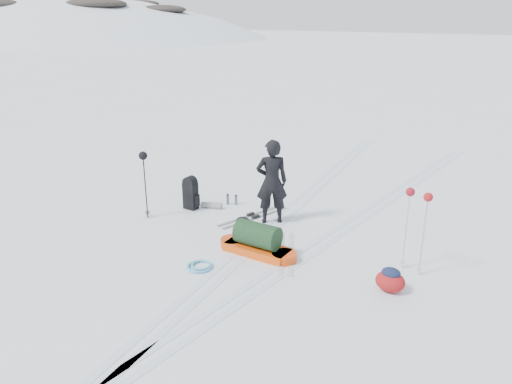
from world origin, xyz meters
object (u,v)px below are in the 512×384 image
expedition_rucksack (193,194)px  ski_poles_black (144,164)px  skier (272,182)px  pulk_sled (258,242)px

expedition_rucksack → ski_poles_black: bearing=-120.2°
skier → ski_poles_black: skier is taller
expedition_rucksack → skier: bearing=7.5°
expedition_rucksack → pulk_sled: bearing=-26.0°
skier → pulk_sled: (0.49, -1.45, -0.68)m
skier → expedition_rucksack: size_ratio=2.28×
skier → ski_poles_black: size_ratio=1.22×
pulk_sled → expedition_rucksack: bearing=154.8°
pulk_sled → ski_poles_black: bearing=176.1°
expedition_rucksack → ski_poles_black: size_ratio=0.53×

